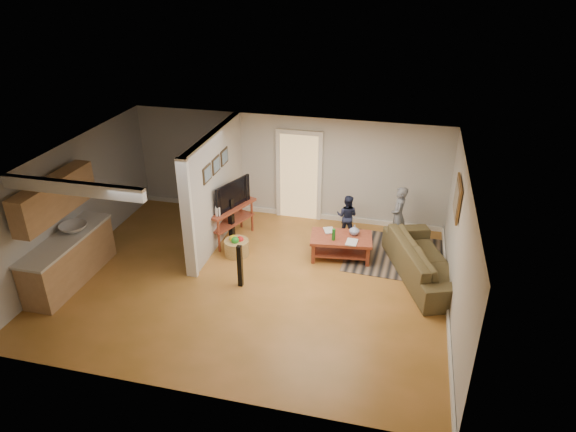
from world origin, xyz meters
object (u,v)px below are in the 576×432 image
object	(u,v)px
coffee_table	(342,241)
toddler	(346,236)
speaker_right	(231,221)
speaker_left	(240,266)
toy_basket	(237,247)
tv_console	(230,209)
child	(395,243)
sofa	(423,276)

from	to	relation	value
coffee_table	toddler	bearing A→B (deg)	91.80
coffee_table	speaker_right	xyz separation A→B (m)	(-2.47, 0.09, 0.14)
speaker_left	toy_basket	distance (m)	1.20
coffee_table	tv_console	world-z (taller)	tv_console
speaker_right	child	world-z (taller)	speaker_right
speaker_right	toddler	bearing A→B (deg)	34.83
speaker_right	toy_basket	bearing A→B (deg)	-46.06
child	sofa	bearing A→B (deg)	27.69
child	toddler	world-z (taller)	child
toy_basket	toddler	distance (m)	2.57
tv_console	toy_basket	xyz separation A→B (m)	(0.34, -0.61, -0.56)
toy_basket	speaker_left	bearing A→B (deg)	-67.56
tv_console	speaker_left	distance (m)	1.89
toy_basket	coffee_table	bearing A→B (deg)	11.00
sofa	toddler	size ratio (longest dim) A/B	2.50
speaker_right	toddler	size ratio (longest dim) A/B	1.05
coffee_table	speaker_right	size ratio (longest dim) A/B	1.28
coffee_table	toddler	distance (m)	1.03
sofa	toy_basket	size ratio (longest dim) A/B	4.78
sofa	child	distance (m)	1.38
sofa	coffee_table	world-z (taller)	coffee_table
tv_console	coffee_table	bearing A→B (deg)	17.18
speaker_right	child	size ratio (longest dim) A/B	0.78
coffee_table	toddler	size ratio (longest dim) A/B	1.34
tv_console	sofa	bearing A→B (deg)	14.26
sofa	tv_console	size ratio (longest dim) A/B	1.79
coffee_table	child	bearing A→B (deg)	39.14
sofa	speaker_right	xyz separation A→B (m)	(-4.18, 0.44, 0.52)
tv_console	speaker_left	bearing A→B (deg)	-43.71
sofa	speaker_left	distance (m)	3.67
speaker_left	toddler	distance (m)	3.03
coffee_table	toy_basket	xyz separation A→B (m)	(-2.19, -0.43, -0.19)
coffee_table	sofa	bearing A→B (deg)	-11.41
tv_console	child	world-z (taller)	tv_console
toy_basket	toddler	size ratio (longest dim) A/B	0.52
speaker_left	coffee_table	bearing A→B (deg)	41.86
speaker_left	child	xyz separation A→B (m)	(2.84, 2.40, -0.44)
speaker_right	coffee_table	bearing A→B (deg)	13.30
sofa	child	size ratio (longest dim) A/B	1.86
coffee_table	toy_basket	bearing A→B (deg)	-169.00
sofa	toy_basket	bearing A→B (deg)	69.90
sofa	speaker_left	bearing A→B (deg)	87.31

